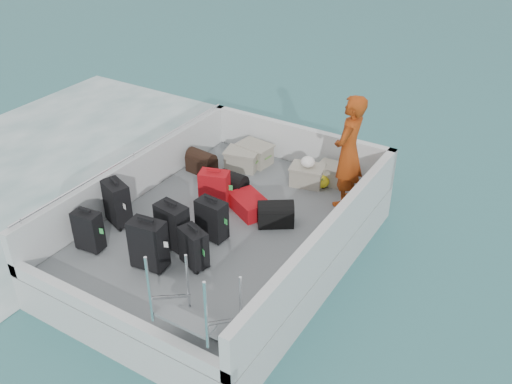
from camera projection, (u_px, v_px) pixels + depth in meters
ground at (225, 257)px, 9.07m from camera, size 160.00×160.00×0.00m
wake_foam at (23, 178)px, 11.22m from camera, size 10.00×10.00×0.00m
ferry_hull at (224, 242)px, 8.92m from camera, size 3.60×5.00×0.60m
deck at (224, 226)px, 8.75m from camera, size 3.30×4.70×0.02m
deck_fittings at (230, 222)px, 8.17m from camera, size 3.60×5.00×0.90m
suitcase_0 at (88, 231)px, 8.08m from camera, size 0.42×0.27×0.62m
suitcase_1 at (117, 203)px, 8.63m from camera, size 0.53×0.42×0.70m
suitcase_3 at (149, 245)px, 7.71m from camera, size 0.52×0.34×0.73m
suitcase_4 at (172, 226)px, 8.13m from camera, size 0.50×0.33×0.68m
suitcase_5 at (215, 190)px, 9.03m from camera, size 0.52×0.40×0.63m
suitcase_6 at (194, 248)px, 7.78m from camera, size 0.47×0.37×0.58m
suitcase_7 at (212, 220)px, 8.32m from camera, size 0.47×0.29×0.63m
suitcase_8 at (249, 205)px, 9.01m from camera, size 0.79×0.69×0.26m
duffel_0 at (202, 164)px, 10.09m from camera, size 0.55×0.35×0.32m
duffel_1 at (233, 186)px, 9.43m from camera, size 0.47×0.32×0.32m
duffel_2 at (276, 215)px, 8.69m from camera, size 0.62×0.55×0.32m
crate_0 at (255, 154)px, 10.38m from camera, size 0.62×0.46×0.35m
crate_1 at (242, 160)px, 10.19m from camera, size 0.62×0.49×0.33m
crate_2 at (307, 176)px, 9.72m from camera, size 0.60×0.47×0.32m
crate_3 at (334, 175)px, 9.75m from camera, size 0.53×0.38×0.31m
yellow_bag at (321, 181)px, 9.68m from camera, size 0.28×0.26×0.22m
white_bag at (308, 163)px, 9.59m from camera, size 0.24×0.24×0.18m
passenger at (348, 152)px, 8.83m from camera, size 0.45×0.69×1.85m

